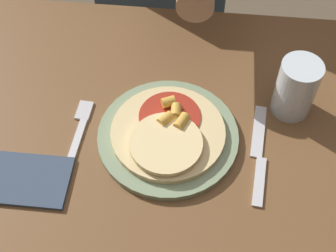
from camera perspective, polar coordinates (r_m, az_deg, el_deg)
dining_table at (r=0.99m, az=-1.29°, el=-5.67°), size 1.13×0.75×0.74m
plate at (r=0.88m, az=-0.00°, el=-1.24°), size 0.27×0.27×0.01m
pizza at (r=0.87m, az=-0.00°, el=-0.82°), size 0.21×0.21×0.04m
fork at (r=0.91m, az=-10.83°, el=-0.71°), size 0.03×0.18×0.00m
knife at (r=0.88m, az=11.03°, el=-3.50°), size 0.03×0.22×0.00m
drinking_glass at (r=0.92m, az=15.32°, el=4.49°), size 0.08×0.08×0.12m
napkin at (r=0.87m, az=-16.68°, el=-6.28°), size 0.15×0.10×0.01m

